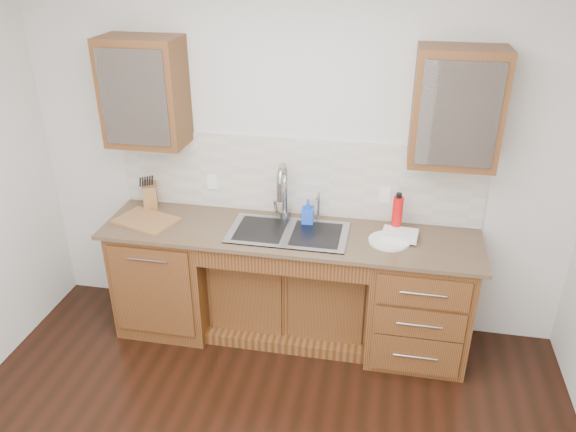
% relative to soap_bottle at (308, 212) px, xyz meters
% --- Properties ---
extents(wall_back, '(4.00, 0.10, 2.70)m').
position_rel_soap_bottle_xyz_m(wall_back, '(-0.11, 0.22, 0.35)').
color(wall_back, silver).
rests_on(wall_back, ground).
extents(base_cabinet_left, '(0.70, 0.62, 0.88)m').
position_rel_soap_bottle_xyz_m(base_cabinet_left, '(-1.06, -0.14, -0.56)').
color(base_cabinet_left, '#593014').
rests_on(base_cabinet_left, ground).
extents(base_cabinet_center, '(1.20, 0.44, 0.70)m').
position_rel_soap_bottle_xyz_m(base_cabinet_center, '(-0.11, -0.05, -0.65)').
color(base_cabinet_center, '#593014').
rests_on(base_cabinet_center, ground).
extents(base_cabinet_right, '(0.70, 0.62, 0.88)m').
position_rel_soap_bottle_xyz_m(base_cabinet_right, '(0.84, -0.14, -0.56)').
color(base_cabinet_right, '#593014').
rests_on(base_cabinet_right, ground).
extents(countertop, '(2.70, 0.65, 0.03)m').
position_rel_soap_bottle_xyz_m(countertop, '(-0.11, -0.16, -0.11)').
color(countertop, '#84705B').
rests_on(countertop, base_cabinet_left).
extents(backsplash, '(2.70, 0.02, 0.59)m').
position_rel_soap_bottle_xyz_m(backsplash, '(-0.11, 0.16, 0.20)').
color(backsplash, beige).
rests_on(backsplash, wall_back).
extents(sink, '(0.84, 0.46, 0.19)m').
position_rel_soap_bottle_xyz_m(sink, '(-0.11, -0.17, -0.18)').
color(sink, '#9E9EA5').
rests_on(sink, countertop).
extents(faucet, '(0.04, 0.04, 0.40)m').
position_rel_soap_bottle_xyz_m(faucet, '(-0.18, 0.06, 0.11)').
color(faucet, '#999993').
rests_on(faucet, countertop).
extents(filter_tap, '(0.02, 0.02, 0.24)m').
position_rel_soap_bottle_xyz_m(filter_tap, '(0.07, 0.07, 0.03)').
color(filter_tap, '#999993').
rests_on(filter_tap, countertop).
extents(upper_cabinet_left, '(0.55, 0.34, 0.75)m').
position_rel_soap_bottle_xyz_m(upper_cabinet_left, '(-1.16, -0.00, 0.82)').
color(upper_cabinet_left, '#593014').
rests_on(upper_cabinet_left, wall_back).
extents(upper_cabinet_right, '(0.55, 0.34, 0.75)m').
position_rel_soap_bottle_xyz_m(upper_cabinet_right, '(0.94, -0.00, 0.82)').
color(upper_cabinet_right, '#593014').
rests_on(upper_cabinet_right, wall_back).
extents(outlet_left, '(0.08, 0.01, 0.12)m').
position_rel_soap_bottle_xyz_m(outlet_left, '(-0.76, 0.15, 0.12)').
color(outlet_left, white).
rests_on(outlet_left, backsplash).
extents(outlet_right, '(0.08, 0.01, 0.12)m').
position_rel_soap_bottle_xyz_m(outlet_right, '(0.54, 0.15, 0.12)').
color(outlet_right, white).
rests_on(outlet_right, backsplash).
extents(soap_bottle, '(0.09, 0.09, 0.19)m').
position_rel_soap_bottle_xyz_m(soap_bottle, '(0.00, 0.00, 0.00)').
color(soap_bottle, blue).
rests_on(soap_bottle, countertop).
extents(water_bottle, '(0.09, 0.09, 0.27)m').
position_rel_soap_bottle_xyz_m(water_bottle, '(0.63, -0.01, 0.04)').
color(water_bottle, red).
rests_on(water_bottle, countertop).
extents(plate, '(0.35, 0.35, 0.02)m').
position_rel_soap_bottle_xyz_m(plate, '(0.59, -0.17, -0.09)').
color(plate, silver).
rests_on(plate, countertop).
extents(dish_towel, '(0.26, 0.20, 0.04)m').
position_rel_soap_bottle_xyz_m(dish_towel, '(0.66, -0.11, -0.06)').
color(dish_towel, silver).
rests_on(dish_towel, plate).
extents(knife_block, '(0.16, 0.19, 0.18)m').
position_rel_soap_bottle_xyz_m(knife_block, '(-1.25, 0.07, -0.00)').
color(knife_block, olive).
rests_on(knife_block, countertop).
extents(cutting_board, '(0.50, 0.42, 0.02)m').
position_rel_soap_bottle_xyz_m(cutting_board, '(-1.17, -0.20, -0.08)').
color(cutting_board, '#9A6A3F').
rests_on(cutting_board, countertop).
extents(cup_left_a, '(0.12, 0.12, 0.09)m').
position_rel_soap_bottle_xyz_m(cup_left_a, '(-1.31, -0.00, 0.77)').
color(cup_left_a, white).
rests_on(cup_left_a, upper_cabinet_left).
extents(cup_left_b, '(0.14, 0.14, 0.10)m').
position_rel_soap_bottle_xyz_m(cup_left_b, '(-1.04, -0.00, 0.77)').
color(cup_left_b, white).
rests_on(cup_left_b, upper_cabinet_left).
extents(cup_right_a, '(0.15, 0.15, 0.09)m').
position_rel_soap_bottle_xyz_m(cup_right_a, '(0.90, -0.00, 0.77)').
color(cup_right_a, white).
rests_on(cup_right_a, upper_cabinet_right).
extents(cup_right_b, '(0.12, 0.12, 0.09)m').
position_rel_soap_bottle_xyz_m(cup_right_b, '(1.03, -0.00, 0.77)').
color(cup_right_b, white).
rests_on(cup_right_b, upper_cabinet_right).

